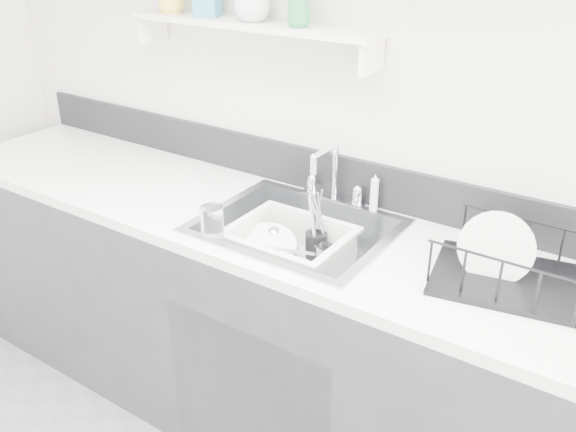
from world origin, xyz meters
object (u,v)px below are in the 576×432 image
Objects in this scene: counter_run at (296,337)px; wash_tub at (290,251)px; sink at (296,250)px; dish_rack at (514,260)px.

wash_tub is (-0.02, -0.01, 0.37)m from counter_run.
wash_tub is (-0.02, -0.01, -0.00)m from sink.
dish_rack is at bearing 3.73° from sink.
dish_rack is (0.70, 0.05, 0.54)m from counter_run.
dish_rack is at bearing 4.83° from wash_tub.
sink is 1.62× the size of wash_tub.
sink is 1.49× the size of dish_rack.
wash_tub is at bearing -138.07° from counter_run.
wash_tub is 0.74m from dish_rack.
counter_run is at bearing 41.93° from wash_tub.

